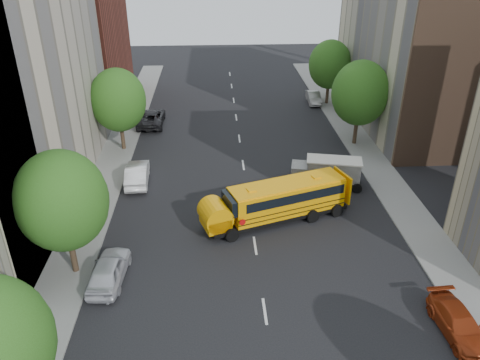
{
  "coord_description": "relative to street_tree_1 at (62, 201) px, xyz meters",
  "views": [
    {
      "loc": [
        -2.45,
        -26.86,
        18.09
      ],
      "look_at": [
        -0.75,
        2.0,
        2.77
      ],
      "focal_mm": 35.0,
      "sensor_mm": 36.0,
      "label": 1
    }
  ],
  "objects": [
    {
      "name": "ground",
      "position": [
        11.0,
        4.0,
        -4.95
      ],
      "size": [
        120.0,
        120.0,
        0.0
      ],
      "primitive_type": "plane",
      "color": "black",
      "rests_on": "ground"
    },
    {
      "name": "sidewalk_left",
      "position": [
        -0.5,
        9.0,
        -4.89
      ],
      "size": [
        3.0,
        80.0,
        0.12
      ],
      "primitive_type": "cube",
      "color": "slate",
      "rests_on": "ground"
    },
    {
      "name": "sidewalk_right",
      "position": [
        22.5,
        9.0,
        -4.89
      ],
      "size": [
        3.0,
        80.0,
        0.12
      ],
      "primitive_type": "cube",
      "color": "slate",
      "rests_on": "ground"
    },
    {
      "name": "lane_markings",
      "position": [
        11.0,
        14.0,
        -4.95
      ],
      "size": [
        0.15,
        64.0,
        0.01
      ],
      "primitive_type": "cube",
      "color": "silver",
      "rests_on": "ground"
    },
    {
      "name": "building_left_redbrick",
      "position": [
        -7.0,
        32.0,
        1.55
      ],
      "size": [
        10.0,
        15.0,
        13.0
      ],
      "primitive_type": "cube",
      "color": "maroon",
      "rests_on": "ground"
    },
    {
      "name": "building_right_far",
      "position": [
        29.0,
        24.0,
        4.05
      ],
      "size": [
        10.0,
        22.0,
        18.0
      ],
      "primitive_type": "cube",
      "color": "beige",
      "rests_on": "ground"
    },
    {
      "name": "building_right_sidewall",
      "position": [
        29.0,
        13.0,
        4.05
      ],
      "size": [
        10.1,
        0.3,
        18.0
      ],
      "primitive_type": "cube",
      "color": "brown",
      "rests_on": "ground"
    },
    {
      "name": "street_tree_1",
      "position": [
        0.0,
        0.0,
        0.0
      ],
      "size": [
        5.12,
        5.12,
        7.9
      ],
      "color": "#38281C",
      "rests_on": "ground"
    },
    {
      "name": "street_tree_2",
      "position": [
        0.0,
        18.0,
        -0.12
      ],
      "size": [
        4.99,
        4.99,
        7.71
      ],
      "color": "#38281C",
      "rests_on": "ground"
    },
    {
      "name": "street_tree_4",
      "position": [
        22.0,
        18.0,
        0.12
      ],
      "size": [
        5.25,
        5.25,
        8.1
      ],
      "color": "#38281C",
      "rests_on": "ground"
    },
    {
      "name": "street_tree_5",
      "position": [
        22.0,
        30.0,
        -0.25
      ],
      "size": [
        4.86,
        4.86,
        7.51
      ],
      "color": "#38281C",
      "rests_on": "ground"
    },
    {
      "name": "school_bus",
      "position": [
        12.72,
        5.03,
        -3.34
      ],
      "size": [
        10.42,
        5.52,
        2.89
      ],
      "rotation": [
        0.0,
        0.0,
        0.33
      ],
      "color": "black",
      "rests_on": "ground"
    },
    {
      "name": "safari_truck",
      "position": [
        17.51,
        10.01,
        -3.74
      ],
      "size": [
        5.63,
        3.0,
        2.29
      ],
      "rotation": [
        0.0,
        0.0,
        -0.21
      ],
      "color": "black",
      "rests_on": "ground"
    },
    {
      "name": "parked_car_0",
      "position": [
        2.2,
        -0.93,
        -4.17
      ],
      "size": [
        2.16,
        4.7,
        1.56
      ],
      "primitive_type": "imported",
      "rotation": [
        0.0,
        0.0,
        3.07
      ],
      "color": "silver",
      "rests_on": "ground"
    },
    {
      "name": "parked_car_1",
      "position": [
        2.2,
        11.31,
        -4.15
      ],
      "size": [
        2.02,
        4.99,
        1.61
      ],
      "primitive_type": "imported",
      "rotation": [
        0.0,
        0.0,
        3.21
      ],
      "color": "white",
      "rests_on": "ground"
    },
    {
      "name": "parked_car_2",
      "position": [
        1.89,
        24.35,
        -4.16
      ],
      "size": [
        2.64,
        5.73,
        1.59
      ],
      "primitive_type": "imported",
      "rotation": [
        0.0,
        0.0,
        3.14
      ],
      "color": "black",
      "rests_on": "ground"
    },
    {
      "name": "parked_car_3",
      "position": [
        20.6,
        -6.11,
        -4.31
      ],
      "size": [
        2.01,
        4.48,
        1.27
      ],
      "primitive_type": "imported",
      "rotation": [
        0.0,
        0.0,
        0.05
      ],
      "color": "#953213",
      "rests_on": "ground"
    },
    {
      "name": "parked_car_5",
      "position": [
        20.5,
        30.41,
        -4.27
      ],
      "size": [
        1.56,
        4.15,
        1.35
      ],
      "primitive_type": "imported",
      "rotation": [
        0.0,
        0.0,
        -0.03
      ],
      "color": "gray",
      "rests_on": "ground"
    }
  ]
}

